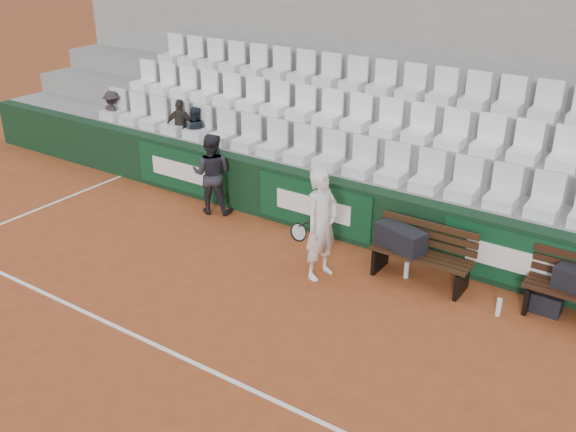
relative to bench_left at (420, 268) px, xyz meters
The scene contains 20 objects.
ground 3.90m from the bench_left, 120.14° to the right, with size 80.00×80.00×0.00m, color #994622.
court_baseline 3.90m from the bench_left, 120.14° to the right, with size 18.00×0.06×0.01m, color white.
back_barrier 2.01m from the bench_left, 161.56° to the left, with size 18.00×0.34×1.00m.
grandstand_tier_front 2.34m from the bench_left, 147.13° to the left, with size 18.00×0.95×1.00m, color gray.
grandstand_tier_mid 2.99m from the bench_left, 131.44° to the left, with size 18.00×0.95×1.45m, color gray.
grandstand_tier_back 3.79m from the bench_left, 121.70° to the left, with size 18.00×0.95×1.90m, color gray.
grandstand_rear_wall 4.70m from the bench_left, 117.28° to the left, with size 18.00×0.30×4.40m, color gray.
seat_row_front 2.49m from the bench_left, 150.90° to the left, with size 11.90×0.44×0.63m, color silver.
seat_row_mid 3.21m from the bench_left, 133.79° to the left, with size 11.90×0.44×0.63m, color white.
seat_row_back 4.09m from the bench_left, 123.18° to the left, with size 11.90×0.44×0.63m, color silver.
bench_left is the anchor object (origin of this frame).
sports_bag_left 0.53m from the bench_left, behind, with size 0.78×0.34×0.34m, color black.
sports_bag_ground 1.76m from the bench_left, ahead, with size 0.48×0.29×0.29m, color black.
water_bottle_near 0.22m from the bench_left, behind, with size 0.08×0.08×0.27m, color silver.
water_bottle_far 1.30m from the bench_left, 11.12° to the right, with size 0.07×0.07×0.26m, color silver.
tennis_player 1.61m from the bench_left, 152.74° to the right, with size 0.75×0.68×1.71m.
ball_kid 4.20m from the bench_left, behind, with size 0.73×0.57×1.50m, color black.
spectator_a 7.90m from the bench_left, behind, with size 0.67×0.38×1.03m, color #292026.
spectator_b 5.99m from the bench_left, 168.76° to the left, with size 0.67×0.28×1.14m, color #2E2824.
spectator_c 5.62m from the bench_left, 168.00° to the left, with size 0.51×0.40×1.05m, color #1D232C.
Camera 1 is at (4.97, -4.61, 4.93)m, focal length 40.00 mm.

